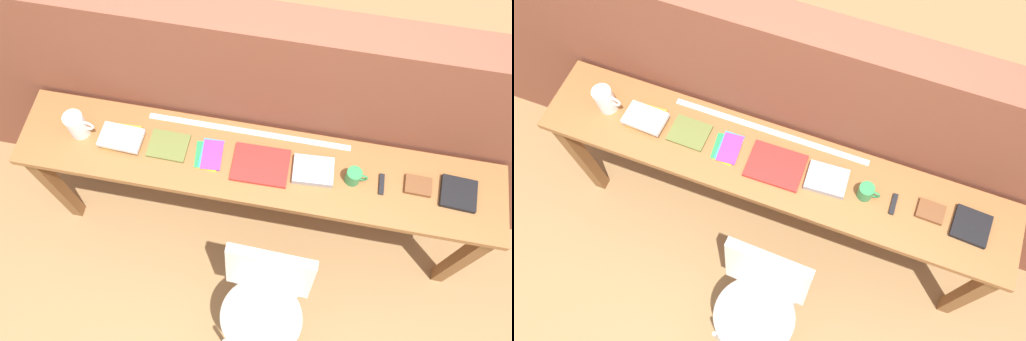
{
  "view_description": "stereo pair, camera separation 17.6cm",
  "coord_description": "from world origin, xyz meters",
  "views": [
    {
      "loc": [
        0.19,
        -0.76,
        3.17
      ],
      "look_at": [
        0.0,
        0.25,
        0.9
      ],
      "focal_mm": 35.0,
      "sensor_mm": 36.0,
      "label": 1
    },
    {
      "loc": [
        0.36,
        -0.71,
        3.17
      ],
      "look_at": [
        0.0,
        0.25,
        0.9
      ],
      "focal_mm": 35.0,
      "sensor_mm": 36.0,
      "label": 2
    }
  ],
  "objects": [
    {
      "name": "book_grey_hardcover",
      "position": [
        0.28,
        0.3,
        0.9
      ],
      "size": [
        0.21,
        0.17,
        0.04
      ],
      "primitive_type": "cube",
      "rotation": [
        0.0,
        0.0,
        0.06
      ],
      "color": "#9E9EA3",
      "rests_on": "sideboard"
    },
    {
      "name": "ground_plane",
      "position": [
        0.0,
        0.0,
        0.0
      ],
      "size": [
        40.0,
        40.0,
        0.0
      ],
      "primitive_type": "plane",
      "color": "#9E7547"
    },
    {
      "name": "mug",
      "position": [
        0.48,
        0.3,
        0.92
      ],
      "size": [
        0.11,
        0.08,
        0.09
      ],
      "color": "#338C4C",
      "rests_on": "sideboard"
    },
    {
      "name": "brick_wall_back",
      "position": [
        0.0,
        0.64,
        0.78
      ],
      "size": [
        6.0,
        0.2,
        1.56
      ],
      "primitive_type": "cube",
      "color": "brown",
      "rests_on": "ground"
    },
    {
      "name": "book_open_centre",
      "position": [
        0.02,
        0.29,
        0.89
      ],
      "size": [
        0.29,
        0.21,
        0.02
      ],
      "primitive_type": "cube",
      "rotation": [
        0.0,
        0.0,
        0.02
      ],
      "color": "red",
      "rests_on": "sideboard"
    },
    {
      "name": "magazine_cycling",
      "position": [
        -0.47,
        0.31,
        0.89
      ],
      "size": [
        0.2,
        0.16,
        0.02
      ],
      "primitive_type": "cube",
      "rotation": [
        0.0,
        0.0,
        -0.01
      ],
      "color": "olive",
      "rests_on": "sideboard"
    },
    {
      "name": "leather_journal_brown",
      "position": [
        0.8,
        0.32,
        0.89
      ],
      "size": [
        0.13,
        0.1,
        0.02
      ],
      "primitive_type": "cube",
      "rotation": [
        0.0,
        0.0,
        -0.02
      ],
      "color": "brown",
      "rests_on": "sideboard"
    },
    {
      "name": "multitool_folded",
      "position": [
        0.63,
        0.3,
        0.89
      ],
      "size": [
        0.03,
        0.11,
        0.02
      ],
      "primitive_type": "cube",
      "rotation": [
        0.0,
        0.0,
        0.03
      ],
      "color": "black",
      "rests_on": "sideboard"
    },
    {
      "name": "sideboard",
      "position": [
        0.0,
        0.3,
        0.74
      ],
      "size": [
        2.5,
        0.44,
        0.88
      ],
      "color": "#996033",
      "rests_on": "ground"
    },
    {
      "name": "pitcher_white",
      "position": [
        -0.94,
        0.31,
        0.96
      ],
      "size": [
        0.14,
        0.1,
        0.18
      ],
      "color": "white",
      "rests_on": "sideboard"
    },
    {
      "name": "book_stack_leftmost",
      "position": [
        -0.71,
        0.3,
        0.91
      ],
      "size": [
        0.22,
        0.16,
        0.06
      ],
      "color": "gold",
      "rests_on": "sideboard"
    },
    {
      "name": "ruler_metal_back_edge",
      "position": [
        -0.08,
        0.47,
        0.88
      ],
      "size": [
        1.07,
        0.03,
        0.0
      ],
      "primitive_type": "cube",
      "color": "silver",
      "rests_on": "sideboard"
    },
    {
      "name": "chair_white_moulded",
      "position": [
        0.15,
        -0.31,
        0.53
      ],
      "size": [
        0.45,
        0.46,
        0.89
      ],
      "color": "silver",
      "rests_on": "ground"
    },
    {
      "name": "pamphlet_pile_colourful",
      "position": [
        -0.25,
        0.3,
        0.89
      ],
      "size": [
        0.15,
        0.18,
        0.01
      ],
      "color": "yellow",
      "rests_on": "sideboard"
    },
    {
      "name": "book_repair_rightmost",
      "position": [
        1.0,
        0.31,
        0.89
      ],
      "size": [
        0.18,
        0.18,
        0.03
      ],
      "primitive_type": "cube",
      "rotation": [
        0.0,
        0.0,
        -0.05
      ],
      "color": "black",
      "rests_on": "sideboard"
    }
  ]
}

